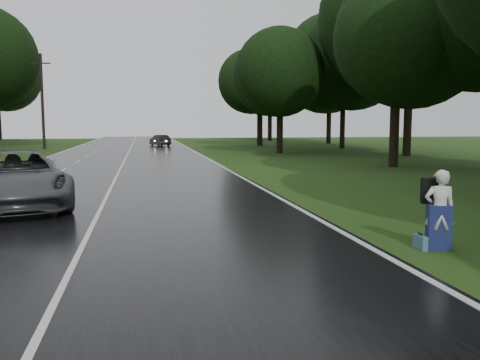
% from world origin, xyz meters
% --- Properties ---
extents(ground, '(160.00, 160.00, 0.00)m').
position_xyz_m(ground, '(0.00, 0.00, 0.00)').
color(ground, '#244314').
rests_on(ground, ground).
extents(road, '(12.00, 140.00, 0.04)m').
position_xyz_m(road, '(0.00, 20.00, 0.02)').
color(road, black).
rests_on(road, ground).
extents(lane_center, '(0.12, 140.00, 0.01)m').
position_xyz_m(lane_center, '(0.00, 20.00, 0.04)').
color(lane_center, silver).
rests_on(lane_center, road).
extents(grey_car, '(4.43, 6.72, 1.72)m').
position_xyz_m(grey_car, '(-2.57, 7.69, 0.90)').
color(grey_car, '#4E5254').
rests_on(grey_car, road).
extents(far_car, '(2.36, 3.95, 1.23)m').
position_xyz_m(far_car, '(3.14, 48.72, 0.66)').
color(far_car, black).
rests_on(far_car, road).
extents(hitchhiker, '(0.69, 0.66, 1.65)m').
position_xyz_m(hitchhiker, '(7.16, 0.66, 0.76)').
color(hitchhiker, silver).
rests_on(hitchhiker, ground).
extents(suitcase, '(0.12, 0.41, 0.29)m').
position_xyz_m(suitcase, '(6.82, 0.74, 0.14)').
color(suitcase, teal).
rests_on(suitcase, ground).
extents(utility_pole_far, '(1.80, 0.28, 9.42)m').
position_xyz_m(utility_pole_far, '(-8.50, 44.92, 0.00)').
color(utility_pole_far, black).
rests_on(utility_pole_far, ground).
extents(tree_right_d, '(8.59, 8.59, 13.42)m').
position_xyz_m(tree_right_d, '(15.78, 18.88, 0.00)').
color(tree_right_d, black).
rests_on(tree_right_d, ground).
extents(tree_right_e, '(7.68, 7.68, 12.01)m').
position_xyz_m(tree_right_e, '(12.86, 33.52, 0.00)').
color(tree_right_e, black).
rests_on(tree_right_e, ground).
extents(tree_right_f, '(8.61, 8.61, 13.45)m').
position_xyz_m(tree_right_f, '(14.41, 47.70, 0.00)').
color(tree_right_f, black).
rests_on(tree_right_f, ground).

